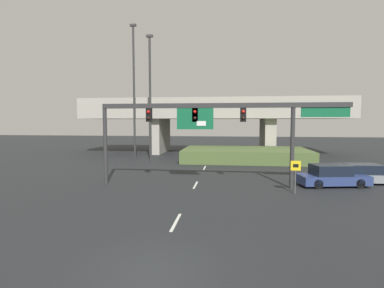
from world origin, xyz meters
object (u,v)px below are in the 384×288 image
(highway_light_pole_far, at_px, (150,96))
(parked_sedan_mid_right, at_px, (364,174))
(signal_gantry, at_px, (213,118))
(speed_limit_sign, at_px, (295,172))
(parked_sedan_near_right, at_px, (332,176))
(highway_light_pole_near, at_px, (134,89))

(highway_light_pole_far, height_order, parked_sedan_mid_right, highway_light_pole_far)
(highway_light_pole_far, bearing_deg, signal_gantry, -56.79)
(parked_sedan_mid_right, bearing_deg, signal_gantry, -169.84)
(parked_sedan_mid_right, bearing_deg, speed_limit_sign, -147.39)
(parked_sedan_near_right, bearing_deg, signal_gantry, 177.58)
(speed_limit_sign, bearing_deg, parked_sedan_mid_right, 34.85)
(highway_light_pole_near, bearing_deg, parked_sedan_near_right, -34.82)
(highway_light_pole_near, height_order, parked_sedan_mid_right, highway_light_pole_near)
(parked_sedan_mid_right, bearing_deg, highway_light_pole_near, 149.08)
(signal_gantry, distance_m, highway_light_pole_far, 13.84)
(highway_light_pole_near, xyz_separation_m, parked_sedan_mid_right, (20.85, -11.40, -7.55))
(highway_light_pole_far, relative_size, parked_sedan_mid_right, 3.03)
(signal_gantry, xyz_separation_m, parked_sedan_mid_right, (10.82, 2.38, -4.04))
(parked_sedan_near_right, bearing_deg, highway_light_pole_far, 136.51)
(signal_gantry, height_order, parked_sedan_near_right, signal_gantry)
(highway_light_pole_near, bearing_deg, signal_gantry, -53.97)
(highway_light_pole_far, height_order, parked_sedan_near_right, highway_light_pole_far)
(highway_light_pole_far, bearing_deg, parked_sedan_near_right, -33.29)
(speed_limit_sign, bearing_deg, highway_light_pole_near, 134.68)
(speed_limit_sign, xyz_separation_m, parked_sedan_mid_right, (5.67, 3.94, -0.74))
(signal_gantry, xyz_separation_m, parked_sedan_near_right, (8.18, 1.12, -3.99))
(highway_light_pole_far, xyz_separation_m, parked_sedan_near_right, (15.64, -10.27, -6.53))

